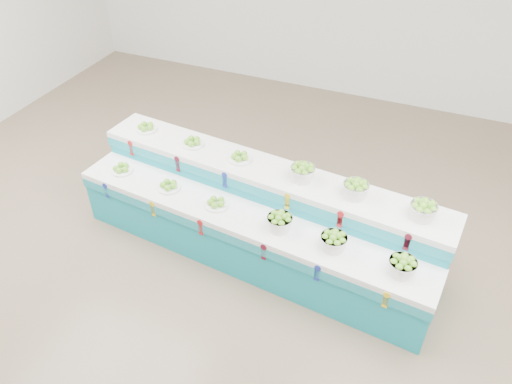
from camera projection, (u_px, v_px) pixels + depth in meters
ground at (225, 282)px, 5.63m from camera, size 10.00×10.00×0.00m
display_stand at (256, 217)px, 5.73m from camera, size 4.35×1.54×1.02m
plate_lower_left at (122, 168)px, 6.04m from camera, size 0.29×0.29×0.10m
plate_lower_mid at (169, 185)px, 5.77m from camera, size 0.29×0.29×0.10m
plate_lower_right at (216, 202)px, 5.52m from camera, size 0.29×0.29×0.10m
basket_lower_left at (280, 222)px, 5.19m from camera, size 0.30×0.30×0.21m
basket_lower_mid at (334, 241)px, 4.97m from camera, size 0.30×0.30×0.21m
basket_lower_right at (402, 266)px, 4.70m from camera, size 0.30×0.30×0.21m
plate_upper_left at (146, 127)px, 6.21m from camera, size 0.29×0.29×0.10m
plate_upper_mid at (193, 141)px, 5.95m from camera, size 0.29×0.29×0.10m
plate_upper_right at (240, 156)px, 5.70m from camera, size 0.29×0.29×0.10m
basket_upper_left at (303, 172)px, 5.37m from camera, size 0.30×0.30×0.21m
basket_upper_mid at (356, 189)px, 5.14m from camera, size 0.30×0.30×0.21m
basket_upper_right at (423, 210)px, 4.88m from camera, size 0.30×0.30×0.21m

